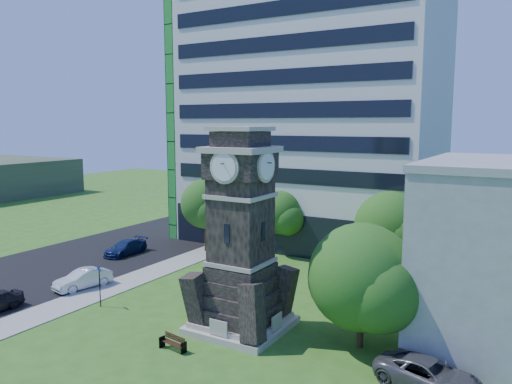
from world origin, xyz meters
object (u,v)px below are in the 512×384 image
Objects in this scene: car_east_lot at (429,375)px; street_sign at (100,282)px; clock_tower at (241,244)px; park_bench at (173,342)px; car_street_mid at (83,279)px; car_street_north at (126,247)px.

car_east_lot is 1.82× the size of street_sign.
clock_tower is 2.42× the size of car_east_lot.
clock_tower is 6.75m from park_bench.
park_bench is 0.58× the size of street_sign.
car_street_mid is at bearing 178.95° from clock_tower.
car_east_lot is (25.67, -1.78, -0.01)m from car_street_mid.
street_sign is at bearing -14.95° from car_street_mid.
car_street_north is 1.67× the size of street_sign.
car_street_mid is 13.49m from park_bench.
street_sign is (8.48, -10.88, 1.07)m from car_street_north.
car_east_lot is at bearing 21.91° from street_sign.
park_bench is (12.65, -4.67, -0.27)m from car_street_mid.
park_bench is 9.06m from street_sign.
street_sign is at bearing 103.28° from car_east_lot.
clock_tower is 10.97m from street_sign.
car_east_lot is (30.08, -10.62, 0.03)m from car_street_north.
car_street_mid is at bearing 169.28° from park_bench.
clock_tower is 7.51× the size of park_bench.
clock_tower reaches higher than car_east_lot.
park_bench is (17.06, -13.50, -0.23)m from car_street_north.
car_street_mid is 2.66× the size of park_bench.
car_street_north is 21.75m from park_bench.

